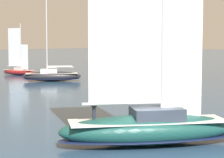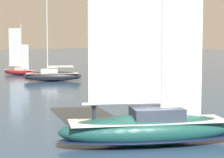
# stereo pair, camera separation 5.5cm
# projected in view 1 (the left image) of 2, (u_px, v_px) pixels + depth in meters

# --- Properties ---
(ground_plane) EXTENTS (400.00, 400.00, 0.00)m
(ground_plane) POSITION_uv_depth(u_px,v_px,m) (148.00, 145.00, 25.77)
(ground_plane) COLOR #2D4C6B
(sailboat_main) EXTENTS (10.46, 8.56, 14.66)m
(sailboat_main) POSITION_uv_depth(u_px,v_px,m) (148.00, 125.00, 25.67)
(sailboat_main) COLOR #194C47
(sailboat_main) RESTS_ON ground
(sailboat_moored_near_marina) EXTENTS (3.76, 6.62, 8.80)m
(sailboat_moored_near_marina) POSITION_uv_depth(u_px,v_px,m) (19.00, 71.00, 74.62)
(sailboat_moored_near_marina) COLOR maroon
(sailboat_moored_near_marina) RESTS_ON ground
(sailboat_moored_far_slip) EXTENTS (8.24, 7.31, 11.87)m
(sailboat_moored_far_slip) POSITION_uv_depth(u_px,v_px,m) (52.00, 76.00, 64.03)
(sailboat_moored_far_slip) COLOR #232328
(sailboat_moored_far_slip) RESTS_ON ground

